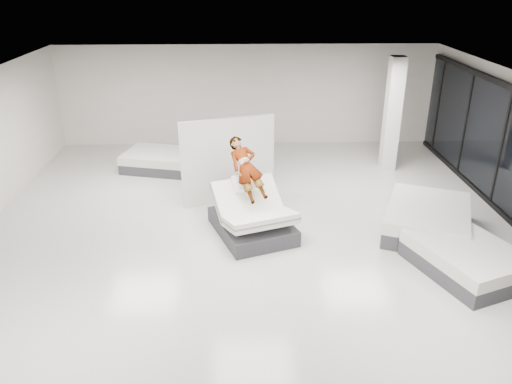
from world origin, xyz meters
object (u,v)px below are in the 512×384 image
at_px(remote, 262,190).
at_px(flat_bed_left_far, 159,160).
at_px(hero_bed, 252,218).
at_px(flat_bed_right_near, 466,259).
at_px(divider_panel, 228,161).
at_px(column, 392,115).
at_px(person, 247,178).
at_px(flat_bed_right_far, 427,219).

distance_m(remote, flat_bed_left_far, 4.90).
bearing_deg(hero_bed, flat_bed_right_near, -22.36).
bearing_deg(hero_bed, remote, 12.01).
relative_size(divider_panel, flat_bed_right_near, 0.95).
distance_m(hero_bed, flat_bed_left_far, 4.76).
bearing_deg(column, person, -139.79).
bearing_deg(column, remote, -135.43).
relative_size(remote, flat_bed_left_far, 0.06).
relative_size(person, column, 0.49).
xyz_separation_m(divider_panel, flat_bed_left_far, (-2.05, 2.25, -0.80)).
bearing_deg(remote, column, 24.46).
xyz_separation_m(flat_bed_right_far, flat_bed_right_near, (0.19, -1.58, -0.03)).
distance_m(flat_bed_right_far, column, 4.06).
bearing_deg(flat_bed_right_far, column, 87.25).
distance_m(person, flat_bed_left_far, 4.54).
distance_m(hero_bed, divider_panel, 1.95).
height_order(flat_bed_right_far, flat_bed_left_far, flat_bed_right_far).
bearing_deg(column, hero_bed, -136.67).
relative_size(hero_bed, person, 1.47).
height_order(hero_bed, column, column).
distance_m(hero_bed, column, 5.63).
height_order(hero_bed, remote, hero_bed).
height_order(remote, flat_bed_left_far, remote).
bearing_deg(flat_bed_right_near, remote, 155.91).
relative_size(person, flat_bed_right_far, 0.58).
relative_size(divider_panel, flat_bed_right_far, 0.86).
bearing_deg(remote, flat_bed_right_near, -44.20).
bearing_deg(flat_bed_right_near, column, 90.05).
xyz_separation_m(hero_bed, flat_bed_right_near, (4.00, -1.65, -0.09)).
relative_size(hero_bed, flat_bed_right_far, 0.85).
bearing_deg(remote, person, 122.15).
xyz_separation_m(flat_bed_right_near, flat_bed_left_far, (-6.59, 5.64, -0.02)).
height_order(remote, flat_bed_right_near, remote).
bearing_deg(flat_bed_right_far, divider_panel, 157.42).
height_order(divider_panel, flat_bed_left_far, divider_panel).
distance_m(remote, flat_bed_right_far, 3.67).
distance_m(flat_bed_right_far, flat_bed_right_near, 1.59).
bearing_deg(flat_bed_left_far, column, -1.90).
height_order(divider_panel, flat_bed_right_far, divider_panel).
bearing_deg(flat_bed_right_near, flat_bed_right_far, 96.84).
bearing_deg(hero_bed, divider_panel, 107.03).
relative_size(flat_bed_right_far, flat_bed_right_near, 1.10).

